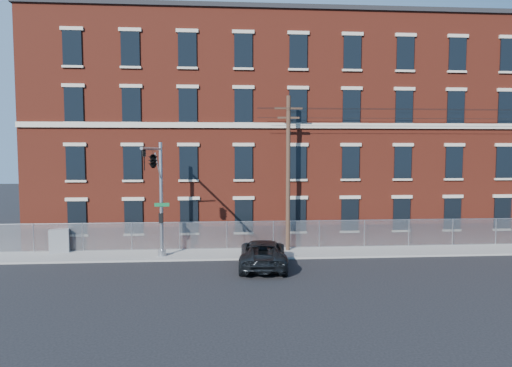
{
  "coord_description": "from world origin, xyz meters",
  "views": [
    {
      "loc": [
        -2.24,
        -23.35,
        6.62
      ],
      "look_at": [
        -0.21,
        4.0,
        4.61
      ],
      "focal_mm": 31.68,
      "sensor_mm": 36.0,
      "label": 1
    }
  ],
  "objects_px": {
    "traffic_signal_mast": "(155,173)",
    "utility_pole_near": "(288,170)",
    "pickup_truck": "(263,253)",
    "utility_cabinet": "(59,241)"
  },
  "relations": [
    {
      "from": "traffic_signal_mast",
      "to": "utility_pole_near",
      "type": "distance_m",
      "value": 8.7
    },
    {
      "from": "utility_pole_near",
      "to": "pickup_truck",
      "type": "xyz_separation_m",
      "value": [
        -1.97,
        -3.73,
        -4.56
      ]
    },
    {
      "from": "traffic_signal_mast",
      "to": "utility_cabinet",
      "type": "relative_size",
      "value": 4.73
    },
    {
      "from": "utility_pole_near",
      "to": "utility_cabinet",
      "type": "xyz_separation_m",
      "value": [
        -14.69,
        0.4,
        -4.48
      ]
    },
    {
      "from": "utility_pole_near",
      "to": "pickup_truck",
      "type": "bearing_deg",
      "value": -117.83
    },
    {
      "from": "pickup_truck",
      "to": "utility_cabinet",
      "type": "distance_m",
      "value": 13.38
    },
    {
      "from": "traffic_signal_mast",
      "to": "utility_pole_near",
      "type": "relative_size",
      "value": 0.7
    },
    {
      "from": "traffic_signal_mast",
      "to": "pickup_truck",
      "type": "height_order",
      "value": "traffic_signal_mast"
    },
    {
      "from": "utility_pole_near",
      "to": "pickup_truck",
      "type": "distance_m",
      "value": 6.21
    },
    {
      "from": "utility_cabinet",
      "to": "pickup_truck",
      "type": "bearing_deg",
      "value": -31.13
    }
  ]
}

